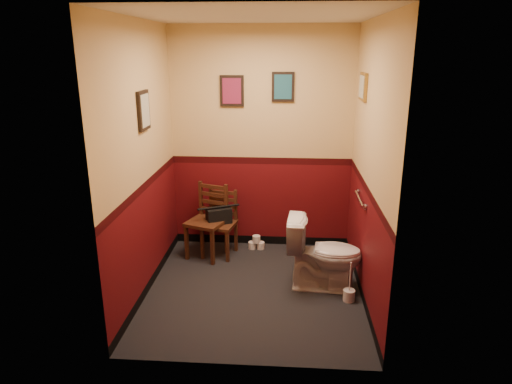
# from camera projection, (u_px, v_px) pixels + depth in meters

# --- Properties ---
(floor) EXTENTS (2.20, 2.40, 0.00)m
(floor) POSITION_uv_depth(u_px,v_px,m) (254.00, 290.00, 4.79)
(floor) COLOR black
(floor) RESTS_ON ground
(ceiling) EXTENTS (2.20, 2.40, 0.00)m
(ceiling) POSITION_uv_depth(u_px,v_px,m) (254.00, 15.00, 3.99)
(ceiling) COLOR silver
(ceiling) RESTS_ON ground
(wall_back) EXTENTS (2.20, 0.00, 2.70)m
(wall_back) POSITION_uv_depth(u_px,v_px,m) (261.00, 141.00, 5.53)
(wall_back) COLOR #520B0F
(wall_back) RESTS_ON ground
(wall_front) EXTENTS (2.20, 0.00, 2.70)m
(wall_front) POSITION_uv_depth(u_px,v_px,m) (242.00, 206.00, 3.25)
(wall_front) COLOR #520B0F
(wall_front) RESTS_ON ground
(wall_left) EXTENTS (0.00, 2.40, 2.70)m
(wall_left) POSITION_uv_depth(u_px,v_px,m) (142.00, 163.00, 4.47)
(wall_left) COLOR #520B0F
(wall_left) RESTS_ON ground
(wall_right) EXTENTS (0.00, 2.40, 2.70)m
(wall_right) POSITION_uv_depth(u_px,v_px,m) (370.00, 167.00, 4.32)
(wall_right) COLOR #520B0F
(wall_right) RESTS_ON ground
(grab_bar) EXTENTS (0.05, 0.56, 0.06)m
(grab_bar) POSITION_uv_depth(u_px,v_px,m) (360.00, 199.00, 4.68)
(grab_bar) COLOR silver
(grab_bar) RESTS_ON wall_right
(framed_print_back_a) EXTENTS (0.28, 0.04, 0.36)m
(framed_print_back_a) POSITION_uv_depth(u_px,v_px,m) (232.00, 91.00, 5.36)
(framed_print_back_a) COLOR black
(framed_print_back_a) RESTS_ON wall_back
(framed_print_back_b) EXTENTS (0.26, 0.04, 0.34)m
(framed_print_back_b) POSITION_uv_depth(u_px,v_px,m) (283.00, 87.00, 5.30)
(framed_print_back_b) COLOR black
(framed_print_back_b) RESTS_ON wall_back
(framed_print_left) EXTENTS (0.04, 0.30, 0.38)m
(framed_print_left) POSITION_uv_depth(u_px,v_px,m) (144.00, 111.00, 4.41)
(framed_print_left) COLOR black
(framed_print_left) RESTS_ON wall_left
(framed_print_right) EXTENTS (0.04, 0.34, 0.28)m
(framed_print_right) POSITION_uv_depth(u_px,v_px,m) (363.00, 87.00, 4.68)
(framed_print_right) COLOR olive
(framed_print_right) RESTS_ON wall_right
(toilet) EXTENTS (0.81, 0.50, 0.77)m
(toilet) POSITION_uv_depth(u_px,v_px,m) (324.00, 254.00, 4.74)
(toilet) COLOR white
(toilet) RESTS_ON floor
(toilet_brush) EXTENTS (0.12, 0.12, 0.42)m
(toilet_brush) POSITION_uv_depth(u_px,v_px,m) (349.00, 294.00, 4.57)
(toilet_brush) COLOR silver
(toilet_brush) RESTS_ON floor
(chair_left) EXTENTS (0.53, 0.53, 0.88)m
(chair_left) POSITION_uv_depth(u_px,v_px,m) (208.00, 221.00, 5.48)
(chair_left) COLOR #492616
(chair_left) RESTS_ON floor
(chair_right) EXTENTS (0.44, 0.44, 0.80)m
(chair_right) POSITION_uv_depth(u_px,v_px,m) (220.00, 223.00, 5.53)
(chair_right) COLOR #492616
(chair_right) RESTS_ON floor
(handbag) EXTENTS (0.33, 0.26, 0.22)m
(handbag) POSITION_uv_depth(u_px,v_px,m) (219.00, 216.00, 5.47)
(handbag) COLOR black
(handbag) RESTS_ON chair_right
(tp_stack) EXTENTS (0.21, 0.11, 0.18)m
(tp_stack) POSITION_uv_depth(u_px,v_px,m) (256.00, 243.00, 5.76)
(tp_stack) COLOR silver
(tp_stack) RESTS_ON floor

